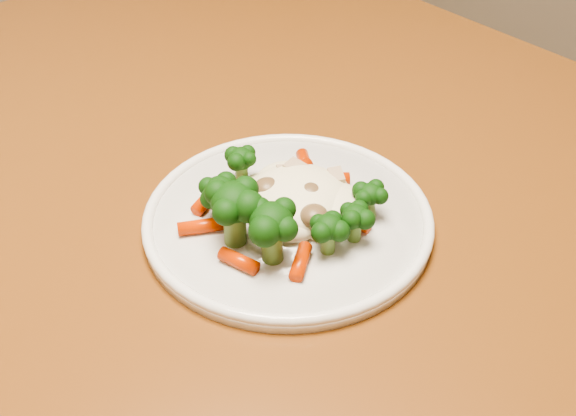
% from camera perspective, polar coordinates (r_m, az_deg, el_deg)
% --- Properties ---
extents(dining_table, '(1.32, 1.02, 0.75)m').
position_cam_1_polar(dining_table, '(0.77, 1.95, -2.95)').
color(dining_table, brown).
rests_on(dining_table, ground).
extents(plate, '(0.25, 0.25, 0.01)m').
position_cam_1_polar(plate, '(0.64, -0.00, -1.02)').
color(plate, white).
rests_on(plate, dining_table).
extents(meal, '(0.16, 0.17, 0.05)m').
position_cam_1_polar(meal, '(0.61, -0.77, 0.31)').
color(meal, '#FCF2CA').
rests_on(meal, plate).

